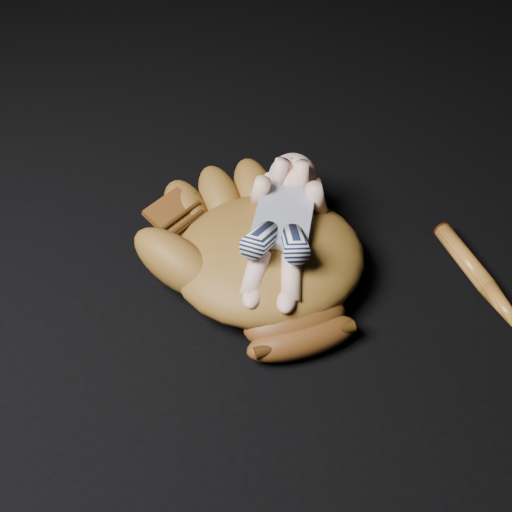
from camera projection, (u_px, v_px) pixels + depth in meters
name	position (u px, v px, depth m)	size (l,w,h in m)	color
baseball_glove	(269.00, 250.00, 1.20)	(0.45, 0.52, 0.16)	brown
newborn_baby	(282.00, 225.00, 1.17)	(0.17, 0.37, 0.15)	#DCA48E
baseball_bat	(494.00, 296.00, 1.20)	(0.04, 0.38, 0.04)	#A76220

